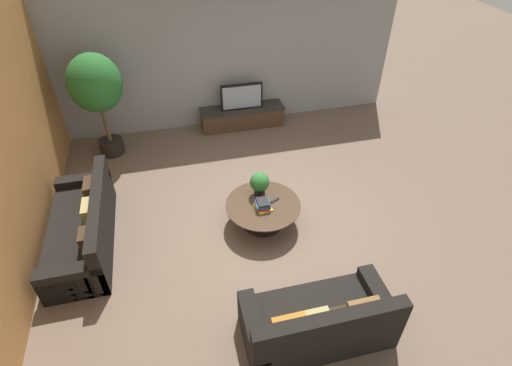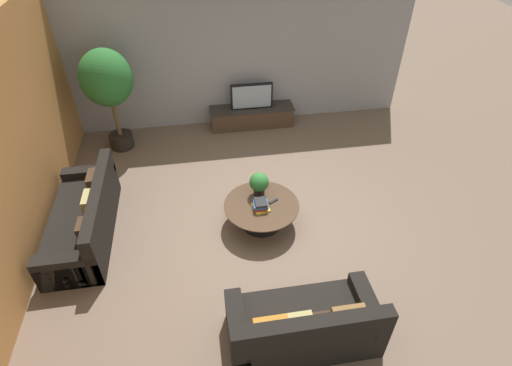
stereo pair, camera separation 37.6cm
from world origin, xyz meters
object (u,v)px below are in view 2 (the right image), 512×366
couch_by_wall (85,219)px  potted_palm_tall (107,82)px  media_console (252,116)px  television (252,96)px  coffee_table (261,210)px  couch_near_entry (304,326)px  potted_plant_tabletop (259,183)px

couch_by_wall → potted_palm_tall: 2.66m
media_console → television: (0.00, -0.00, 0.47)m
media_console → potted_palm_tall: potted_palm_tall is taller
coffee_table → couch_near_entry: (0.15, -2.04, 0.01)m
media_console → coffee_table: size_ratio=1.54×
couch_near_entry → coffee_table: bearing=-85.9°
couch_by_wall → potted_palm_tall: size_ratio=1.06×
couch_near_entry → potted_plant_tabletop: 2.31m
media_console → television: 0.47m
television → couch_near_entry: bearing=-91.9°
media_console → television: size_ratio=2.03×
couch_near_entry → potted_palm_tall: bearing=-61.5°
coffee_table → couch_by_wall: couch_by_wall is taller
media_console → potted_palm_tall: size_ratio=0.89×
couch_by_wall → potted_plant_tabletop: 2.69m
coffee_table → couch_by_wall: (-2.67, 0.22, 0.00)m
coffee_table → potted_plant_tabletop: size_ratio=2.89×
television → couch_by_wall: bearing=-136.7°
couch_by_wall → couch_near_entry: size_ratio=1.21×
television → potted_palm_tall: 2.82m
coffee_table → potted_palm_tall: 3.71m
television → potted_palm_tall: (-2.70, -0.41, 0.70)m
couch_by_wall → couch_near_entry: bearing=51.2°
media_console → coffee_table: bearing=-96.0°
television → potted_plant_tabletop: bearing=-96.4°
media_console → couch_near_entry: size_ratio=1.02×
media_console → couch_by_wall: couch_by_wall is taller
coffee_table → couch_by_wall: size_ratio=0.55×
television → couch_by_wall: 4.12m
media_console → potted_plant_tabletop: bearing=-96.4°
media_console → potted_plant_tabletop: potted_plant_tabletop is taller
television → coffee_table: 3.08m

